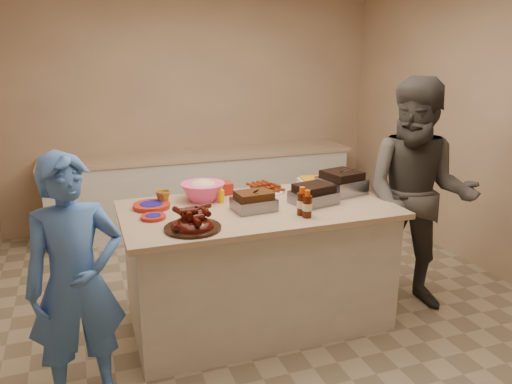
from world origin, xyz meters
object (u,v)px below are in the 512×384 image
object	(u,v)px
coleslaw_bowl	(203,200)
guest_gray	(408,302)
island	(258,320)
roasting_pan	(341,193)
rib_platter	(193,229)
plastic_cup	(163,204)
mustard_bottle	(221,203)
bbq_bottle_a	(307,217)
bbq_bottle_b	(302,215)

from	to	relation	value
coleslaw_bowl	guest_gray	size ratio (longest dim) A/B	0.18
island	roasting_pan	distance (m)	1.22
rib_platter	plastic_cup	bearing A→B (deg)	97.83
island	coleslaw_bowl	xyz separation A→B (m)	(-0.34, 0.30, 0.94)
mustard_bottle	coleslaw_bowl	bearing A→B (deg)	136.66
rib_platter	mustard_bottle	size ratio (longest dim) A/B	2.82
bbq_bottle_a	bbq_bottle_b	distance (m)	0.06
rib_platter	bbq_bottle_b	xyz separation A→B (m)	(0.79, 0.03, 0.00)
mustard_bottle	bbq_bottle_a	bearing A→B (deg)	-48.95
coleslaw_bowl	plastic_cup	size ratio (longest dim) A/B	3.11
bbq_bottle_a	mustard_bottle	bearing A→B (deg)	131.05
coleslaw_bowl	mustard_bottle	distance (m)	0.16
plastic_cup	guest_gray	size ratio (longest dim) A/B	0.06
island	roasting_pan	size ratio (longest dim) A/B	6.42
island	bbq_bottle_b	distance (m)	1.01
bbq_bottle_a	mustard_bottle	distance (m)	0.70
bbq_bottle_a	guest_gray	bearing A→B (deg)	9.96
roasting_pan	bbq_bottle_a	world-z (taller)	bbq_bottle_a
island	plastic_cup	world-z (taller)	plastic_cup
rib_platter	plastic_cup	xyz separation A→B (m)	(-0.08, 0.62, 0.00)
island	mustard_bottle	distance (m)	0.99
roasting_pan	plastic_cup	world-z (taller)	roasting_pan
bbq_bottle_b	mustard_bottle	bearing A→B (deg)	133.63
roasting_pan	mustard_bottle	size ratio (longest dim) A/B	2.37
island	rib_platter	world-z (taller)	rib_platter
roasting_pan	mustard_bottle	xyz separation A→B (m)	(-0.99, 0.07, 0.00)
island	bbq_bottle_a	world-z (taller)	bbq_bottle_a
rib_platter	coleslaw_bowl	distance (m)	0.65
bbq_bottle_a	guest_gray	distance (m)	1.43
island	bbq_bottle_a	xyz separation A→B (m)	(0.23, -0.34, 0.94)
bbq_bottle_b	plastic_cup	size ratio (longest dim) A/B	1.87
plastic_cup	coleslaw_bowl	bearing A→B (deg)	-1.21
roasting_pan	guest_gray	size ratio (longest dim) A/B	0.17
coleslaw_bowl	guest_gray	world-z (taller)	coleslaw_bowl
island	bbq_bottle_a	size ratio (longest dim) A/B	10.25
plastic_cup	mustard_bottle	bearing A→B (deg)	-15.26
rib_platter	bbq_bottle_b	world-z (taller)	bbq_bottle_b
bbq_bottle_a	plastic_cup	bearing A→B (deg)	143.79
coleslaw_bowl	plastic_cup	xyz separation A→B (m)	(-0.31, 0.01, 0.00)
rib_platter	roasting_pan	bearing A→B (deg)	17.93
coleslaw_bowl	plastic_cup	distance (m)	0.31
bbq_bottle_a	plastic_cup	world-z (taller)	bbq_bottle_a
rib_platter	bbq_bottle_a	bearing A→B (deg)	-2.17
bbq_bottle_b	guest_gray	size ratio (longest dim) A/B	0.11
coleslaw_bowl	plastic_cup	bearing A→B (deg)	178.79
island	mustard_bottle	world-z (taller)	mustard_bottle
guest_gray	bbq_bottle_a	bearing A→B (deg)	-128.88
island	bbq_bottle_b	xyz separation A→B (m)	(0.22, -0.28, 0.94)
roasting_pan	island	bearing A→B (deg)	176.50
rib_platter	bbq_bottle_a	xyz separation A→B (m)	(0.80, -0.03, 0.00)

